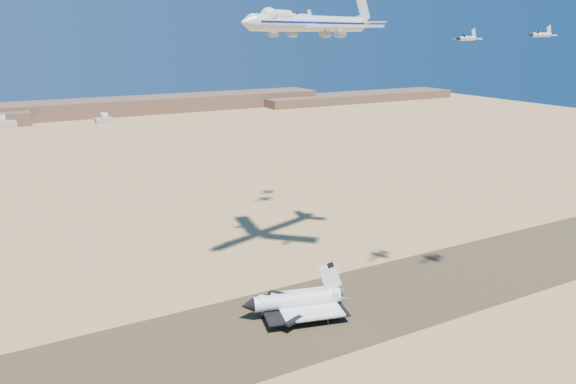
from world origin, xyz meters
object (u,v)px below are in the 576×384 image
crew_b (328,320)px  chase_jet_d (303,19)px  chase_jet_b (540,35)px  shuttle (296,302)px  crew_c (329,313)px  crew_a (328,322)px  chase_jet_c (301,15)px  carrier_747 (308,23)px  chase_jet_a (466,38)px

crew_b → chase_jet_d: chase_jet_d is taller
crew_b → chase_jet_b: (65.67, -18.73, 91.68)m
shuttle → chase_jet_d: 146.85m
shuttle → crew_c: size_ratio=21.80×
crew_a → chase_jet_c: 144.06m
carrier_747 → chase_jet_d: 70.44m
chase_jet_b → chase_jet_d: chase_jet_d is taller
crew_a → crew_c: 6.45m
shuttle → chase_jet_d: chase_jet_d is taller
crew_c → chase_jet_d: bearing=-51.1°
chase_jet_b → chase_jet_c: 113.99m
shuttle → chase_jet_b: 117.27m
chase_jet_c → chase_jet_d: 15.51m
shuttle → chase_jet_a: 103.69m
chase_jet_b → chase_jet_c: bearing=90.0°
shuttle → crew_a: (5.93, -11.04, -3.93)m
chase_jet_b → chase_jet_d: size_ratio=1.11×
chase_jet_c → chase_jet_d: bearing=45.8°
carrier_747 → crew_a: carrier_747 is taller
chase_jet_b → chase_jet_c: (-22.61, 111.41, 8.42)m
carrier_747 → crew_b: (-17.45, -44.04, -95.63)m
carrier_747 → crew_b: carrier_747 is taller
crew_a → crew_b: crew_b is taller
chase_jet_b → chase_jet_d: 125.30m
crew_a → chase_jet_c: (43.74, 93.85, 100.16)m
chase_jet_b → shuttle: bearing=147.0°
crew_b → crew_c: bearing=-65.3°
shuttle → crew_a: 13.13m
carrier_747 → crew_c: 104.74m
carrier_747 → chase_jet_d: size_ratio=5.39×
carrier_747 → chase_jet_a: carrier_747 is taller
chase_jet_b → chase_jet_d: bearing=85.0°
carrier_747 → chase_jet_d: (34.15, 61.52, 3.20)m
crew_c → chase_jet_c: 139.61m
crew_b → chase_jet_d: (51.60, 105.56, 98.83)m
chase_jet_c → chase_jet_d: size_ratio=1.04×
shuttle → chase_jet_c: (49.66, 82.81, 96.24)m
crew_a → chase_jet_d: (52.27, 106.74, 98.90)m
chase_jet_c → crew_a: bearing=-125.7°
chase_jet_d → carrier_747: bearing=-135.1°
crew_c → chase_jet_c: chase_jet_c is taller
chase_jet_c → chase_jet_d: chase_jet_c is taller
chase_jet_a → chase_jet_b: size_ratio=1.04×
crew_b → crew_c: size_ratio=1.11×
chase_jet_d → crew_c: bearing=-131.6°
shuttle → chase_jet_d: size_ratio=2.75×
crew_b → carrier_747: bearing=-48.7°
chase_jet_a → chase_jet_b: (17.18, -14.41, 1.13)m
carrier_747 → chase_jet_c: 55.15m
carrier_747 → chase_jet_d: bearing=42.4°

